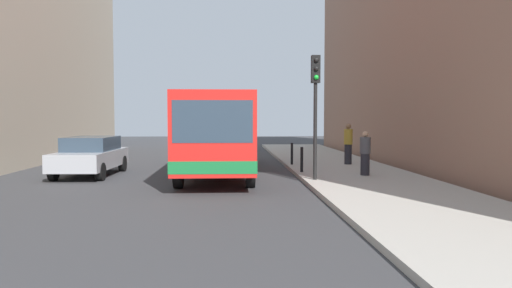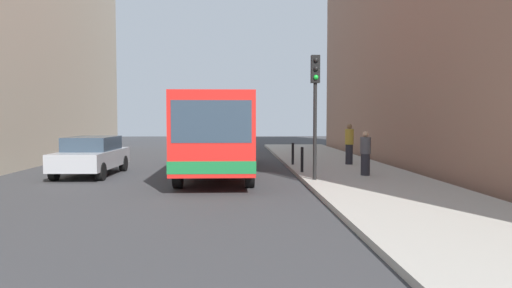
{
  "view_description": "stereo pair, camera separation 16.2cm",
  "coord_description": "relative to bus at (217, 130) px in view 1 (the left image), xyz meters",
  "views": [
    {
      "loc": [
        0.74,
        -16.89,
        2.21
      ],
      "look_at": [
        1.66,
        0.11,
        1.27
      ],
      "focal_mm": 33.73,
      "sensor_mm": 36.0,
      "label": 1
    },
    {
      "loc": [
        0.9,
        -16.89,
        2.21
      ],
      "look_at": [
        1.66,
        0.11,
        1.27
      ],
      "focal_mm": 33.73,
      "sensor_mm": 36.0,
      "label": 2
    }
  ],
  "objects": [
    {
      "name": "pedestrian_near_signal",
      "position": [
        5.33,
        -2.22,
        -0.8
      ],
      "size": [
        0.38,
        0.38,
        1.58
      ],
      "rotation": [
        0.0,
        0.0,
        2.23
      ],
      "color": "#26262D",
      "rests_on": "sidewalk"
    },
    {
      "name": "ground_plane",
      "position": [
        -0.23,
        -2.22,
        -1.73
      ],
      "size": [
        80.0,
        80.0,
        0.0
      ],
      "primitive_type": "plane",
      "color": "#38383A"
    },
    {
      "name": "car_beside_bus",
      "position": [
        -4.79,
        -0.56,
        -0.94
      ],
      "size": [
        1.97,
        4.45,
        1.48
      ],
      "rotation": [
        0.0,
        0.0,
        3.11
      ],
      "color": "#A5A8AD",
      "rests_on": "ground"
    },
    {
      "name": "traffic_light",
      "position": [
        3.32,
        -3.37,
        1.28
      ],
      "size": [
        0.28,
        0.33,
        4.1
      ],
      "color": "black",
      "rests_on": "sidewalk"
    },
    {
      "name": "sidewalk",
      "position": [
        5.17,
        -2.22,
        -1.65
      ],
      "size": [
        4.4,
        40.0,
        0.15
      ],
      "primitive_type": "cube",
      "color": "#ADA89E",
      "rests_on": "ground"
    },
    {
      "name": "bollard_mid",
      "position": [
        3.22,
        1.84,
        -1.1
      ],
      "size": [
        0.11,
        0.11,
        0.95
      ],
      "primitive_type": "cylinder",
      "color": "black",
      "rests_on": "sidewalk"
    },
    {
      "name": "bus",
      "position": [
        0.0,
        0.0,
        0.0
      ],
      "size": [
        2.57,
        11.03,
        3.0
      ],
      "rotation": [
        0.0,
        0.0,
        3.14
      ],
      "color": "red",
      "rests_on": "ground"
    },
    {
      "name": "pedestrian_mid_sidewalk",
      "position": [
        5.72,
        1.85,
        -0.67
      ],
      "size": [
        0.38,
        0.38,
        1.8
      ],
      "rotation": [
        0.0,
        0.0,
        4.68
      ],
      "color": "#26262D",
      "rests_on": "sidewalk"
    },
    {
      "name": "bollard_near",
      "position": [
        3.22,
        -1.08,
        -1.1
      ],
      "size": [
        0.11,
        0.11,
        0.95
      ],
      "primitive_type": "cylinder",
      "color": "black",
      "rests_on": "sidewalk"
    }
  ]
}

